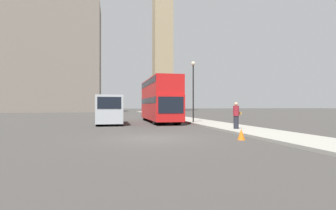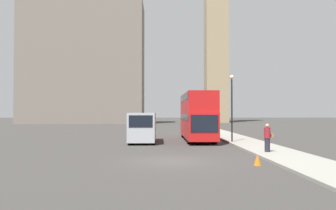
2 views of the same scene
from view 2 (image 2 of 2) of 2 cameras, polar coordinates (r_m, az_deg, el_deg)
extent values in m
plane|color=#383533|center=(17.65, 0.72, -9.71)|extent=(300.00, 300.00, 0.00)
cube|color=gray|center=(19.04, 21.17, -8.77)|extent=(3.16, 120.00, 0.15)
cube|color=tan|center=(88.95, 8.35, 13.42)|extent=(5.65, 5.65, 50.39)
cube|color=slate|center=(81.24, -14.42, 7.05)|extent=(28.23, 11.30, 28.70)
cube|color=red|center=(30.47, 5.07, -3.44)|extent=(2.42, 10.29, 2.28)
cube|color=red|center=(30.46, 5.06, 0.32)|extent=(2.42, 10.08, 1.72)
cube|color=black|center=(30.45, 5.07, -2.10)|extent=(2.46, 9.88, 0.55)
cube|color=black|center=(30.48, 5.06, 1.24)|extent=(2.46, 9.67, 0.55)
cube|color=black|center=(25.34, 6.37, -3.25)|extent=(2.13, 0.03, 1.37)
cylinder|color=black|center=(26.85, 4.08, -5.62)|extent=(0.68, 1.12, 1.12)
cylinder|color=black|center=(27.07, 7.77, -5.58)|extent=(0.68, 1.12, 1.12)
cylinder|color=black|center=(34.01, 2.93, -4.72)|extent=(0.68, 1.12, 1.12)
cylinder|color=black|center=(34.19, 5.85, -4.70)|extent=(0.68, 1.12, 1.12)
cube|color=#B2B7BC|center=(28.36, -4.43, -3.75)|extent=(2.18, 5.71, 2.36)
cube|color=black|center=(25.48, -4.78, -2.86)|extent=(1.85, 0.02, 0.94)
cube|color=black|center=(26.49, -4.65, -2.80)|extent=(2.21, 1.03, 0.75)
cylinder|color=black|center=(26.55, -6.43, -6.13)|extent=(0.54, 0.69, 0.69)
cylinder|color=black|center=(26.45, -2.89, -6.15)|extent=(0.54, 0.69, 0.69)
cylinder|color=black|center=(30.41, -5.78, -5.52)|extent=(0.54, 0.69, 0.69)
cylinder|color=black|center=(30.33, -2.69, -5.53)|extent=(0.54, 0.69, 0.69)
cylinder|color=#23232D|center=(21.20, 16.91, -6.69)|extent=(0.33, 0.33, 0.84)
cylinder|color=maroon|center=(21.14, 16.89, -4.65)|extent=(0.39, 0.39, 0.67)
sphere|color=tan|center=(21.12, 16.89, -3.44)|extent=(0.23, 0.23, 0.23)
cube|color=olive|center=(21.25, 17.65, -5.08)|extent=(0.12, 0.24, 0.20)
cylinder|color=black|center=(27.91, 11.06, -0.92)|extent=(0.12, 0.12, 5.22)
sphere|color=beige|center=(28.07, 11.04, 4.78)|extent=(0.36, 0.36, 0.36)
cube|color=silver|center=(60.18, -4.00, -3.22)|extent=(1.71, 4.79, 0.85)
cube|color=black|center=(60.28, -3.99, -2.58)|extent=(1.54, 2.30, 0.50)
cylinder|color=black|center=(58.70, -4.72, -3.53)|extent=(0.38, 0.62, 0.62)
cylinder|color=black|center=(58.64, -3.41, -3.54)|extent=(0.38, 0.62, 0.62)
cylinder|color=black|center=(61.76, -4.55, -3.42)|extent=(0.38, 0.62, 0.62)
cylinder|color=black|center=(61.70, -3.31, -3.43)|extent=(0.38, 0.62, 0.62)
cone|color=orange|center=(16.72, 15.32, -9.18)|extent=(0.36, 0.36, 0.55)
camera|label=1|loc=(4.62, -20.12, -12.79)|focal=28.00mm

